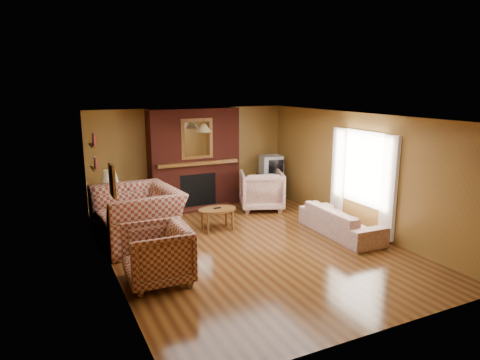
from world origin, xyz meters
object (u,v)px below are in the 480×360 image
side_table (112,211)px  crt_tv (271,165)px  plaid_loveseat (137,216)px  fireplace (194,159)px  tv_stand (271,186)px  floral_armchair (262,190)px  plaid_armchair (157,254)px  coffee_table (217,211)px  table_lamp (110,183)px  floral_sofa (341,221)px

side_table → crt_tv: bearing=4.7°
plaid_loveseat → crt_tv: crt_tv is taller
plaid_loveseat → crt_tv: size_ratio=2.66×
fireplace → tv_stand: bearing=-5.1°
floral_armchair → side_table: 3.49m
plaid_armchair → coffee_table: (1.75, 1.82, -0.05)m
floral_armchair → table_lamp: (-3.46, 0.42, 0.44)m
crt_tv → tv_stand: bearing=90.0°
table_lamp → fireplace: bearing=14.3°
plaid_armchair → side_table: plaid_armchair is taller
plaid_armchair → crt_tv: 5.36m
fireplace → coffee_table: size_ratio=2.97×
plaid_armchair → floral_armchair: (3.31, 2.78, 0.02)m
floral_sofa → floral_armchair: 2.39m
coffee_table → table_lamp: 2.40m
plaid_armchair → floral_sofa: 3.88m
floral_armchair → plaid_armchair: bearing=61.3°
floral_armchair → table_lamp: 3.51m
tv_stand → crt_tv: 0.57m
fireplace → table_lamp: 2.18m
floral_sofa → coffee_table: bearing=58.6°
floral_armchair → side_table: size_ratio=1.82×
floral_sofa → tv_stand: bearing=-1.4°
plaid_armchair → crt_tv: (4.00, 3.54, 0.46)m
floral_sofa → coffee_table: floral_sofa is taller
tv_stand → side_table: bearing=-172.7°
plaid_armchair → crt_tv: crt_tv is taller
coffee_table → crt_tv: 2.88m
plaid_loveseat → side_table: size_ratio=2.90×
fireplace → plaid_loveseat: bearing=-133.3°
floral_sofa → tv_stand: size_ratio=2.93×
plaid_armchair → table_lamp: table_lamp is taller
fireplace → crt_tv: size_ratio=3.93×
plaid_armchair → table_lamp: (-0.15, 3.19, 0.46)m
plaid_armchair → plaid_loveseat: bearing=179.0°
coffee_table → side_table: bearing=144.0°
floral_armchair → tv_stand: floral_armchair is taller
floral_sofa → side_table: bearing=57.1°
plaid_armchair → tv_stand: bearing=133.8°
coffee_table → table_lamp: table_lamp is taller
fireplace → floral_armchair: fireplace is taller
coffee_table → side_table: (-1.90, 1.38, -0.12)m
crt_tv → plaid_loveseat: bearing=-155.6°
floral_armchair → coffee_table: 1.83m
floral_armchair → table_lamp: size_ratio=1.65×
plaid_armchair → side_table: (-0.15, 3.19, -0.16)m
table_lamp → crt_tv: size_ratio=1.01×
plaid_loveseat → side_table: (-0.25, 1.43, -0.25)m
table_lamp → floral_sofa: bearing=-34.3°
plaid_loveseat → table_lamp: size_ratio=2.62×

